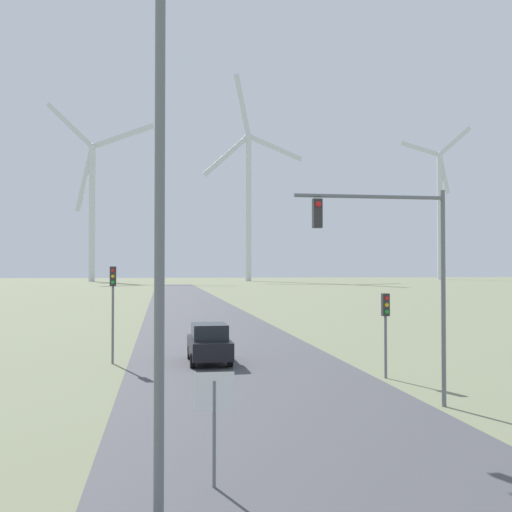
# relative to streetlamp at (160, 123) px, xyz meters

# --- Properties ---
(road_surface) EXTENTS (10.00, 240.00, 0.01)m
(road_surface) POSITION_rel_streetlamp_xyz_m (3.53, 41.15, -6.87)
(road_surface) COLOR #47474C
(road_surface) RESTS_ON ground
(streetlamp) EXTENTS (3.79, 0.32, 11.05)m
(streetlamp) POSITION_rel_streetlamp_xyz_m (0.00, 0.00, 0.00)
(streetlamp) COLOR slate
(streetlamp) RESTS_ON ground
(stop_sign_near) EXTENTS (0.81, 0.07, 2.29)m
(stop_sign_near) POSITION_rel_streetlamp_xyz_m (1.09, 1.53, -5.28)
(stop_sign_near) COLOR slate
(stop_sign_near) RESTS_ON ground
(traffic_light_post_near_left) EXTENTS (0.28, 0.34, 4.47)m
(traffic_light_post_near_left) POSITION_rel_streetlamp_xyz_m (-2.18, 17.83, -3.62)
(traffic_light_post_near_left) COLOR slate
(traffic_light_post_near_left) RESTS_ON ground
(traffic_light_post_near_right) EXTENTS (0.28, 0.34, 3.38)m
(traffic_light_post_near_right) POSITION_rel_streetlamp_xyz_m (8.88, 12.35, -4.40)
(traffic_light_post_near_right) COLOR slate
(traffic_light_post_near_right) RESTS_ON ground
(traffic_light_mast_overhead) EXTENTS (4.92, 0.34, 6.87)m
(traffic_light_mast_overhead) POSITION_rel_streetlamp_xyz_m (7.29, 7.40, -2.00)
(traffic_light_mast_overhead) COLOR slate
(traffic_light_mast_overhead) RESTS_ON ground
(car_approaching) EXTENTS (1.88, 4.13, 1.83)m
(car_approaching) POSITION_rel_streetlamp_xyz_m (2.23, 17.28, -5.97)
(car_approaching) COLOR black
(car_approaching) RESTS_ON ground
(wind_turbine_left) EXTENTS (38.46, 12.71, 64.16)m
(wind_turbine_left) POSITION_rel_streetlamp_xyz_m (-24.23, 205.96, 22.94)
(wind_turbine_left) COLOR silver
(wind_turbine_left) RESTS_ON ground
(wind_turbine_center) EXTENTS (38.42, 10.07, 75.52)m
(wind_turbine_center) POSITION_rel_streetlamp_xyz_m (31.27, 205.07, 25.79)
(wind_turbine_center) COLOR silver
(wind_turbine_center) RESTS_ON ground
(wind_turbine_right) EXTENTS (28.54, 7.86, 64.16)m
(wind_turbine_right) POSITION_rel_streetlamp_xyz_m (115.22, 224.45, 24.40)
(wind_turbine_right) COLOR silver
(wind_turbine_right) RESTS_ON ground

